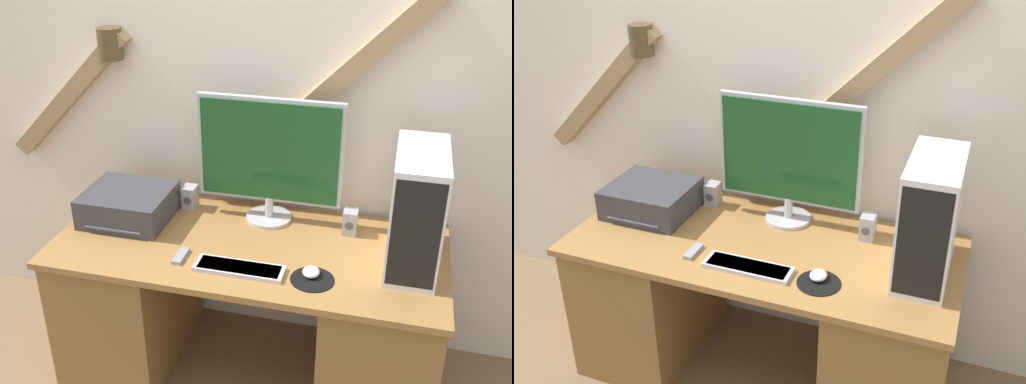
# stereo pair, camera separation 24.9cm
# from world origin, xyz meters

# --- Properties ---
(wall_back) EXTENTS (6.40, 0.16, 2.70)m
(wall_back) POSITION_xyz_m (-0.01, 0.82, 1.35)
(wall_back) COLOR silver
(wall_back) RESTS_ON ground_plane
(desk) EXTENTS (1.70, 0.76, 0.73)m
(desk) POSITION_xyz_m (0.00, 0.38, 0.38)
(desk) COLOR olive
(desk) RESTS_ON ground_plane
(monitor) EXTENTS (0.66, 0.21, 0.59)m
(monitor) POSITION_xyz_m (0.03, 0.62, 1.06)
(monitor) COLOR #B7B7BC
(monitor) RESTS_ON desk
(keyboard) EXTENTS (0.37, 0.11, 0.02)m
(keyboard) POSITION_xyz_m (0.02, 0.17, 0.74)
(keyboard) COLOR silver
(keyboard) RESTS_ON desk
(mousepad) EXTENTS (0.18, 0.18, 0.00)m
(mousepad) POSITION_xyz_m (0.32, 0.18, 0.74)
(mousepad) COLOR black
(mousepad) RESTS_ON desk
(mouse) EXTENTS (0.07, 0.08, 0.03)m
(mouse) POSITION_xyz_m (0.31, 0.21, 0.75)
(mouse) COLOR silver
(mouse) RESTS_ON mousepad
(computer_tower) EXTENTS (0.20, 0.44, 0.50)m
(computer_tower) POSITION_xyz_m (0.68, 0.41, 0.98)
(computer_tower) COLOR white
(computer_tower) RESTS_ON desk
(printer) EXTENTS (0.39, 0.35, 0.14)m
(printer) POSITION_xyz_m (-0.60, 0.46, 0.81)
(printer) COLOR #38383D
(printer) RESTS_ON desk
(speaker_left) EXTENTS (0.06, 0.08, 0.11)m
(speaker_left) POSITION_xyz_m (-0.36, 0.63, 0.79)
(speaker_left) COLOR #99999E
(speaker_left) RESTS_ON desk
(speaker_right) EXTENTS (0.06, 0.08, 0.11)m
(speaker_right) POSITION_xyz_m (0.41, 0.59, 0.79)
(speaker_right) COLOR #99999E
(speaker_right) RESTS_ON desk
(remote_control) EXTENTS (0.04, 0.12, 0.02)m
(remote_control) POSITION_xyz_m (-0.25, 0.20, 0.74)
(remote_control) COLOR gray
(remote_control) RESTS_ON desk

